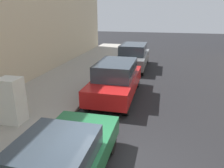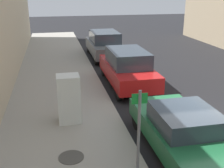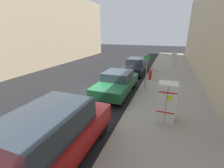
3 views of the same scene
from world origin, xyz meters
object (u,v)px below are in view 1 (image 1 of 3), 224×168
discarded_refrigerator (12,101)px  parked_suv_red (116,79)px  parked_sedan_green (60,163)px  parked_suv_gray (133,56)px

discarded_refrigerator → parked_suv_red: discarded_refrigerator is taller
parked_sedan_green → parked_suv_red: bearing=90.0°
discarded_refrigerator → parked_sedan_green: (2.99, -2.39, -0.24)m
parked_suv_red → parked_suv_gray: (-0.00, 5.85, 0.00)m
discarded_refrigerator → parked_suv_gray: 9.83m
parked_sedan_green → parked_suv_gray: (-0.00, 11.76, 0.18)m
discarded_refrigerator → parked_suv_red: bearing=49.6°
discarded_refrigerator → parked_sedan_green: size_ratio=0.38×
parked_sedan_green → parked_suv_red: (0.00, 5.91, 0.18)m
discarded_refrigerator → parked_sedan_green: discarded_refrigerator is taller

